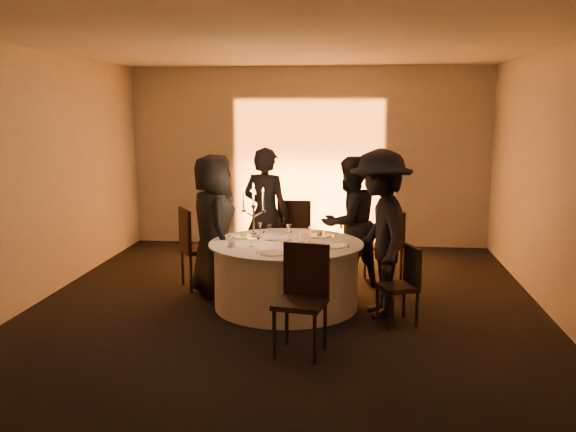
# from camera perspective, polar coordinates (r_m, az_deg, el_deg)

# --- Properties ---
(floor) EXTENTS (7.00, 7.00, 0.00)m
(floor) POSITION_cam_1_polar(r_m,az_deg,el_deg) (7.67, -0.16, -8.01)
(floor) COLOR black
(floor) RESTS_ON ground
(ceiling) EXTENTS (7.00, 7.00, 0.00)m
(ceiling) POSITION_cam_1_polar(r_m,az_deg,el_deg) (7.34, -0.17, 14.92)
(ceiling) COLOR silver
(ceiling) RESTS_ON wall_back
(wall_back) EXTENTS (7.00, 0.00, 7.00)m
(wall_back) POSITION_cam_1_polar(r_m,az_deg,el_deg) (10.82, 1.86, 5.26)
(wall_back) COLOR beige
(wall_back) RESTS_ON floor
(wall_front) EXTENTS (7.00, 0.00, 7.00)m
(wall_front) POSITION_cam_1_polar(r_m,az_deg,el_deg) (3.93, -5.73, -2.51)
(wall_front) COLOR beige
(wall_front) RESTS_ON floor
(wall_left) EXTENTS (0.00, 7.00, 7.00)m
(wall_left) POSITION_cam_1_polar(r_m,az_deg,el_deg) (8.24, -21.43, 3.23)
(wall_left) COLOR beige
(wall_left) RESTS_ON floor
(wall_right) EXTENTS (0.00, 7.00, 7.00)m
(wall_right) POSITION_cam_1_polar(r_m,az_deg,el_deg) (7.63, 22.85, 2.68)
(wall_right) COLOR beige
(wall_right) RESTS_ON floor
(uplighter_fixture) EXTENTS (0.25, 0.12, 0.10)m
(uplighter_fixture) POSITION_cam_1_polar(r_m,az_deg,el_deg) (10.74, 1.70, -2.60)
(uplighter_fixture) COLOR black
(uplighter_fixture) RESTS_ON floor
(banquet_table) EXTENTS (1.80, 1.80, 0.77)m
(banquet_table) POSITION_cam_1_polar(r_m,az_deg,el_deg) (7.56, -0.16, -5.23)
(banquet_table) COLOR black
(banquet_table) RESTS_ON floor
(chair_left) EXTENTS (0.63, 0.63, 1.05)m
(chair_left) POSITION_cam_1_polar(r_m,az_deg,el_deg) (8.37, -8.33, -2.40)
(chair_left) COLOR black
(chair_left) RESTS_ON floor
(chair_back_left) EXTENTS (0.48, 0.48, 1.06)m
(chair_back_left) POSITION_cam_1_polar(r_m,az_deg,el_deg) (9.00, 0.63, -1.39)
(chair_back_left) COLOR black
(chair_back_left) RESTS_ON floor
(chair_back_right) EXTENTS (0.57, 0.57, 0.93)m
(chair_back_right) POSITION_cam_1_polar(r_m,az_deg,el_deg) (8.78, 8.84, -2.33)
(chair_back_right) COLOR black
(chair_back_right) RESTS_ON floor
(chair_right) EXTENTS (0.48, 0.48, 0.85)m
(chair_right) POSITION_cam_1_polar(r_m,az_deg,el_deg) (7.07, 10.23, -5.70)
(chair_right) COLOR black
(chair_right) RESTS_ON floor
(chair_front) EXTENTS (0.53, 0.53, 1.04)m
(chair_front) POSITION_cam_1_polar(r_m,az_deg,el_deg) (6.15, 1.33, -6.75)
(chair_front) COLOR black
(chair_front) RESTS_ON floor
(guest_left) EXTENTS (0.85, 1.01, 1.76)m
(guest_left) POSITION_cam_1_polar(r_m,az_deg,el_deg) (7.99, -6.64, -0.83)
(guest_left) COLOR black
(guest_left) RESTS_ON floor
(guest_back_left) EXTENTS (0.76, 0.62, 1.80)m
(guest_back_left) POSITION_cam_1_polar(r_m,az_deg,el_deg) (8.65, -1.99, 0.17)
(guest_back_left) COLOR black
(guest_back_left) RESTS_ON floor
(guest_back_right) EXTENTS (1.06, 1.03, 1.72)m
(guest_back_right) POSITION_cam_1_polar(r_m,az_deg,el_deg) (8.26, 5.50, -0.63)
(guest_back_right) COLOR black
(guest_back_right) RESTS_ON floor
(guest_right) EXTENTS (0.91, 1.32, 1.88)m
(guest_right) POSITION_cam_1_polar(r_m,az_deg,el_deg) (7.21, 8.19, -1.54)
(guest_right) COLOR black
(guest_right) RESTS_ON floor
(plate_left) EXTENTS (0.36, 0.30, 0.08)m
(plate_left) POSITION_cam_1_polar(r_m,az_deg,el_deg) (7.81, -3.99, -1.75)
(plate_left) COLOR white
(plate_left) RESTS_ON banquet_table
(plate_back_left) EXTENTS (0.35, 0.27, 0.01)m
(plate_back_left) POSITION_cam_1_polar(r_m,az_deg,el_deg) (8.05, -0.97, -1.44)
(plate_back_left) COLOR white
(plate_back_left) RESTS_ON banquet_table
(plate_back_right) EXTENTS (0.35, 0.30, 0.08)m
(plate_back_right) POSITION_cam_1_polar(r_m,az_deg,el_deg) (7.85, 2.80, -1.68)
(plate_back_right) COLOR white
(plate_back_right) RESTS_ON banquet_table
(plate_right) EXTENTS (0.36, 0.28, 0.01)m
(plate_right) POSITION_cam_1_polar(r_m,az_deg,el_deg) (7.28, 4.03, -2.67)
(plate_right) COLOR white
(plate_right) RESTS_ON banquet_table
(plate_front) EXTENTS (0.36, 0.29, 0.01)m
(plate_front) POSITION_cam_1_polar(r_m,az_deg,el_deg) (6.91, -1.38, -3.32)
(plate_front) COLOR white
(plate_front) RESTS_ON banquet_table
(coffee_cup) EXTENTS (0.11, 0.11, 0.07)m
(coffee_cup) POSITION_cam_1_polar(r_m,az_deg,el_deg) (7.27, -5.01, -2.50)
(coffee_cup) COLOR white
(coffee_cup) RESTS_ON banquet_table
(candelabra) EXTENTS (0.29, 0.14, 0.68)m
(candelabra) POSITION_cam_1_polar(r_m,az_deg,el_deg) (7.56, -3.07, -0.41)
(candelabra) COLOR white
(candelabra) RESTS_ON banquet_table
(wine_glass_a) EXTENTS (0.07, 0.07, 0.19)m
(wine_glass_a) POSITION_cam_1_polar(r_m,az_deg,el_deg) (7.68, 2.31, -1.00)
(wine_glass_a) COLOR white
(wine_glass_a) RESTS_ON banquet_table
(wine_glass_b) EXTENTS (0.07, 0.07, 0.19)m
(wine_glass_b) POSITION_cam_1_polar(r_m,az_deg,el_deg) (7.24, 3.20, -1.66)
(wine_glass_b) COLOR white
(wine_glass_b) RESTS_ON banquet_table
(wine_glass_c) EXTENTS (0.07, 0.07, 0.19)m
(wine_glass_c) POSITION_cam_1_polar(r_m,az_deg,el_deg) (7.43, 2.00, -1.36)
(wine_glass_c) COLOR white
(wine_glass_c) RESTS_ON banquet_table
(wine_glass_d) EXTENTS (0.07, 0.07, 0.19)m
(wine_glass_d) POSITION_cam_1_polar(r_m,az_deg,el_deg) (7.56, -1.66, -1.16)
(wine_glass_d) COLOR white
(wine_glass_d) RESTS_ON banquet_table
(wine_glass_e) EXTENTS (0.07, 0.07, 0.19)m
(wine_glass_e) POSITION_cam_1_polar(r_m,az_deg,el_deg) (7.71, -2.53, -0.97)
(wine_glass_e) COLOR white
(wine_glass_e) RESTS_ON banquet_table
(wine_glass_f) EXTENTS (0.07, 0.07, 0.19)m
(wine_glass_f) POSITION_cam_1_polar(r_m,az_deg,el_deg) (7.24, -3.27, -1.66)
(wine_glass_f) COLOR white
(wine_glass_f) RESTS_ON banquet_table
(wine_glass_g) EXTENTS (0.07, 0.07, 0.19)m
(wine_glass_g) POSITION_cam_1_polar(r_m,az_deg,el_deg) (7.56, 0.09, -1.16)
(wine_glass_g) COLOR white
(wine_glass_g) RESTS_ON banquet_table
(tumbler_a) EXTENTS (0.07, 0.07, 0.09)m
(tumbler_a) POSITION_cam_1_polar(r_m,az_deg,el_deg) (7.36, 1.09, -2.19)
(tumbler_a) COLOR white
(tumbler_a) RESTS_ON banquet_table
(tumbler_b) EXTENTS (0.07, 0.07, 0.09)m
(tumbler_b) POSITION_cam_1_polar(r_m,az_deg,el_deg) (7.19, 2.17, -2.49)
(tumbler_b) COLOR white
(tumbler_b) RESTS_ON banquet_table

